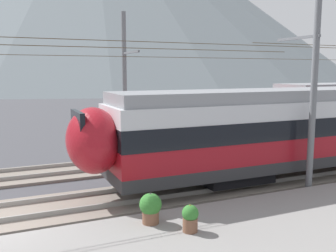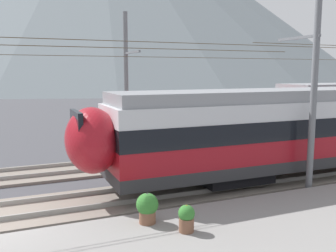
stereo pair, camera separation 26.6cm
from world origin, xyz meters
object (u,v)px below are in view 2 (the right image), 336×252
(potted_plant_platform_edge, at_px, (186,217))
(potted_plant_by_shelter, at_px, (147,206))
(catenary_mast_far_side, at_px, (127,83))
(catenary_mast_mid, at_px, (312,80))

(potted_plant_platform_edge, bearing_deg, potted_plant_by_shelter, 128.71)
(potted_plant_platform_edge, relative_size, potted_plant_by_shelter, 0.85)
(catenary_mast_far_side, relative_size, potted_plant_platform_edge, 60.63)
(catenary_mast_far_side, distance_m, potted_plant_by_shelter, 10.48)
(potted_plant_platform_edge, bearing_deg, catenary_mast_far_side, 81.52)
(catenary_mast_mid, bearing_deg, catenary_mast_far_side, 117.83)
(potted_plant_by_shelter, bearing_deg, potted_plant_platform_edge, -51.29)
(catenary_mast_mid, distance_m, potted_plant_platform_edge, 7.37)
(potted_plant_platform_edge, height_order, potted_plant_by_shelter, potted_plant_by_shelter)
(catenary_mast_far_side, height_order, potted_plant_platform_edge, catenary_mast_far_side)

